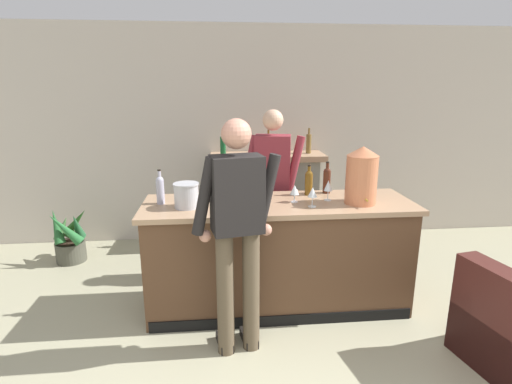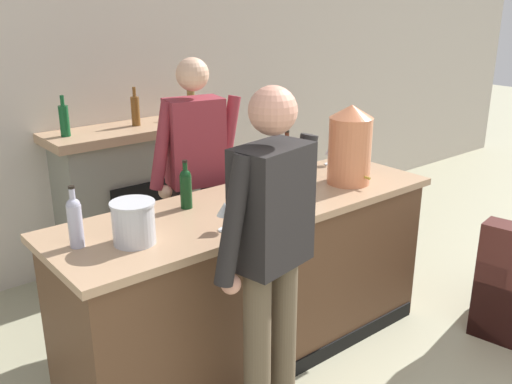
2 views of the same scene
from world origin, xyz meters
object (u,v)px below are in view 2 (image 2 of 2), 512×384
wine_bottle_port_short (186,187)px  copper_dispenser (350,144)px  ice_bucket_steel (134,222)px  wine_glass_front_right (225,210)px  wine_glass_mid_counter (272,180)px  wine_glass_front_left (306,180)px  fireplace_stone (139,195)px  wine_bottle_rose_blush (270,163)px  person_bartender (196,179)px  wine_bottle_cabernet_heavy (287,156)px  person_customer (271,261)px  wine_glass_by_dispenser (307,166)px  wine_glass_back_row (330,150)px  wine_bottle_merlot_tall (75,220)px

wine_bottle_port_short → copper_dispenser: bearing=-14.3°
ice_bucket_steel → wine_glass_front_right: bearing=-19.3°
wine_glass_mid_counter → wine_glass_front_right: 0.55m
wine_bottle_port_short → wine_glass_mid_counter: bearing=-20.5°
wine_glass_front_left → fireplace_stone: bearing=95.3°
ice_bucket_steel → wine_bottle_rose_blush: 1.15m
person_bartender → wine_glass_front_right: person_bartender is taller
wine_glass_front_right → fireplace_stone: bearing=75.8°
copper_dispenser → wine_glass_front_left: copper_dispenser is taller
wine_glass_front_left → wine_bottle_cabernet_heavy: bearing=60.9°
wine_glass_mid_counter → wine_bottle_rose_blush: bearing=52.3°
person_customer → wine_glass_mid_counter: size_ratio=11.49×
wine_glass_by_dispenser → person_customer: bearing=-142.7°
person_customer → fireplace_stone: bearing=77.5°
wine_glass_front_left → wine_glass_back_row: 0.78m
person_bartender → ice_bucket_steel: (-0.82, -0.71, 0.13)m
wine_bottle_port_short → wine_glass_by_dispenser: bearing=-10.8°
fireplace_stone → copper_dispenser: bearing=-70.4°
wine_bottle_rose_blush → wine_glass_back_row: 0.60m
wine_bottle_merlot_tall → person_bartender: bearing=28.7°
wine_bottle_port_short → wine_glass_mid_counter: size_ratio=1.78×
wine_glass_front_left → wine_glass_mid_counter: bearing=128.1°
person_bartender → wine_glass_by_dispenser: person_bartender is taller
person_bartender → wine_glass_front_right: size_ratio=11.70×
fireplace_stone → wine_glass_mid_counter: (0.04, -1.61, 0.52)m
wine_bottle_rose_blush → wine_glass_front_left: (-0.06, -0.39, -0.01)m
fireplace_stone → wine_glass_by_dispenser: size_ratio=8.15×
copper_dispenser → wine_bottle_cabernet_heavy: copper_dispenser is taller
wine_bottle_cabernet_heavy → wine_glass_front_right: 1.00m
person_bartender → wine_bottle_port_short: bearing=-128.7°
wine_bottle_cabernet_heavy → wine_bottle_port_short: wine_bottle_cabernet_heavy is taller
copper_dispenser → ice_bucket_steel: size_ratio=2.32×
person_customer → ice_bucket_steel: bearing=126.3°
copper_dispenser → wine_glass_by_dispenser: size_ratio=2.73×
person_bartender → wine_bottle_merlot_tall: bearing=-151.3°
ice_bucket_steel → wine_glass_front_right: size_ratio=1.42×
person_bartender → wine_glass_front_left: size_ratio=10.39×
wine_bottle_cabernet_heavy → wine_glass_by_dispenser: wine_bottle_cabernet_heavy is taller
fireplace_stone → wine_glass_front_right: (-0.47, -1.83, 0.52)m
copper_dispenser → wine_glass_by_dispenser: (-0.26, 0.12, -0.12)m
wine_glass_by_dispenser → wine_glass_front_left: size_ratio=1.07×
wine_glass_front_left → wine_glass_back_row: (0.65, 0.43, -0.02)m
wine_bottle_cabernet_heavy → wine_glass_back_row: bearing=-0.8°
wine_bottle_port_short → ice_bucket_steel: bearing=-151.1°
person_customer → wine_bottle_rose_blush: (0.72, 0.85, 0.14)m
wine_glass_by_dispenser → wine_glass_front_right: wine_glass_by_dispenser is taller
wine_bottle_port_short → wine_glass_by_dispenser: 0.80m
copper_dispenser → wine_bottle_cabernet_heavy: bearing=118.7°
wine_bottle_rose_blush → wine_glass_back_row: wine_bottle_rose_blush is taller
person_bartender → wine_bottle_merlot_tall: person_bartender is taller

